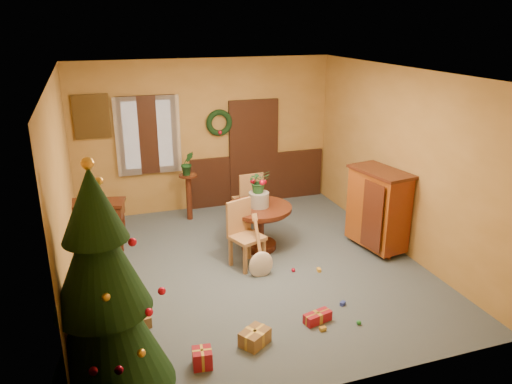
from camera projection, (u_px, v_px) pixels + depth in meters
name	position (u px, v px, depth m)	size (l,w,h in m)	color
room_envelope	(217.00, 152.00, 9.71)	(5.50, 5.50, 5.50)	#36464F
dining_table	(259.00, 219.00, 8.07)	(1.06, 1.06, 0.73)	black
urn	(259.00, 199.00, 7.95)	(0.32, 0.32, 0.24)	slate
centerpiece_plant	(259.00, 181.00, 7.85)	(0.33, 0.29, 0.37)	#1E4C23
chair_near	(244.00, 231.00, 7.51)	(0.57, 0.57, 1.02)	#9F683F
chair_far	(249.00, 198.00, 8.92)	(0.47, 0.47, 1.03)	#9F683F
guitar	(261.00, 249.00, 7.21)	(0.37, 0.17, 0.87)	beige
plant_stand	(189.00, 192.00, 9.24)	(0.34, 0.34, 0.87)	black
stand_plant	(187.00, 163.00, 9.06)	(0.24, 0.20, 0.44)	#19471E
christmas_tree	(103.00, 297.00, 4.52)	(1.22, 1.22, 2.51)	#382111
writing_desk	(96.00, 213.00, 8.04)	(0.99, 0.64, 0.81)	black
sideboard	(378.00, 207.00, 7.99)	(0.72, 1.12, 1.34)	#501009
gift_a	(255.00, 337.00, 5.78)	(0.41, 0.39, 0.18)	brown
gift_b	(202.00, 358.00, 5.40)	(0.23, 0.23, 0.21)	maroon
gift_c	(139.00, 322.00, 6.10)	(0.29, 0.23, 0.15)	brown
gift_d	(318.00, 317.00, 6.21)	(0.38, 0.23, 0.13)	maroon
toy_a	(343.00, 303.00, 6.58)	(0.08, 0.05, 0.05)	#2638A7
toy_b	(359.00, 323.00, 6.16)	(0.06, 0.06, 0.06)	#258A36
toy_c	(319.00, 270.00, 7.46)	(0.08, 0.05, 0.05)	gold
toy_d	(293.00, 270.00, 7.44)	(0.06, 0.06, 0.06)	red
toy_e	(323.00, 329.00, 6.04)	(0.08, 0.05, 0.05)	gold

